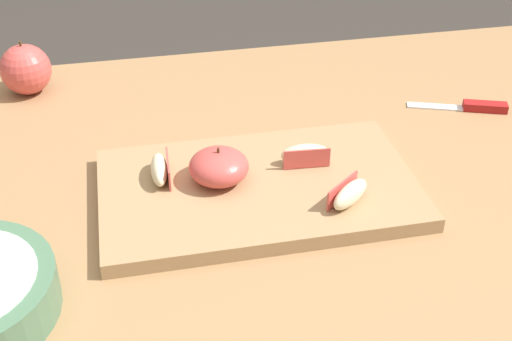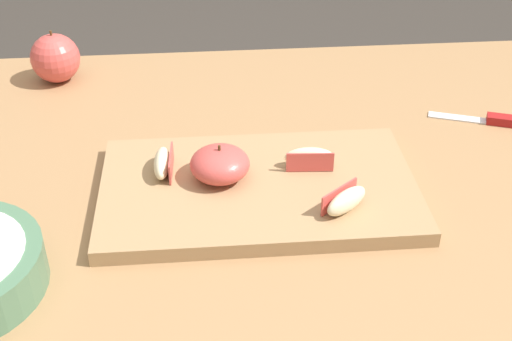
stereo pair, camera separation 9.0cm
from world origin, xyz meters
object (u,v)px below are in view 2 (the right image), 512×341
(apple_half_skin_up, at_px, (220,164))
(apple_wedge_front, at_px, (346,201))
(apple_wedge_near_knife, at_px, (309,158))
(apple_wedge_middle, at_px, (163,163))
(paring_knife, at_px, (501,120))
(cutting_board, at_px, (256,189))
(whole_apple_pink_lady, at_px, (55,58))

(apple_half_skin_up, height_order, apple_wedge_front, apple_half_skin_up)
(apple_half_skin_up, distance_m, apple_wedge_near_knife, 0.12)
(apple_wedge_middle, relative_size, paring_knife, 0.44)
(apple_wedge_middle, height_order, apple_wedge_near_knife, same)
(apple_half_skin_up, height_order, paring_knife, apple_half_skin_up)
(paring_knife, bearing_deg, apple_wedge_middle, -166.84)
(cutting_board, distance_m, whole_apple_pink_lady, 0.49)
(apple_half_skin_up, bearing_deg, whole_apple_pink_lady, 127.14)
(apple_wedge_near_knife, relative_size, paring_knife, 0.44)
(apple_wedge_middle, bearing_deg, apple_half_skin_up, -14.41)
(apple_half_skin_up, height_order, whole_apple_pink_lady, whole_apple_pink_lady)
(apple_half_skin_up, xyz_separation_m, apple_wedge_front, (0.15, -0.09, -0.01))
(cutting_board, xyz_separation_m, apple_wedge_front, (0.11, -0.07, 0.03))
(apple_half_skin_up, bearing_deg, apple_wedge_front, -29.02)
(apple_wedge_near_knife, distance_m, whole_apple_pink_lady, 0.52)
(apple_wedge_near_knife, distance_m, apple_wedge_front, 0.11)
(apple_half_skin_up, xyz_separation_m, apple_wedge_near_knife, (0.12, 0.02, -0.01))
(apple_wedge_middle, relative_size, apple_wedge_near_knife, 0.99)
(apple_wedge_near_knife, xyz_separation_m, apple_wedge_front, (0.03, -0.10, 0.00))
(apple_wedge_middle, relative_size, whole_apple_pink_lady, 0.74)
(apple_half_skin_up, relative_size, apple_wedge_front, 1.19)
(cutting_board, distance_m, apple_wedge_front, 0.13)
(apple_half_skin_up, height_order, apple_wedge_middle, apple_half_skin_up)
(apple_half_skin_up, xyz_separation_m, whole_apple_pink_lady, (-0.27, 0.36, -0.00))
(apple_wedge_near_knife, height_order, whole_apple_pink_lady, whole_apple_pink_lady)
(apple_half_skin_up, distance_m, whole_apple_pink_lady, 0.45)
(apple_wedge_near_knife, bearing_deg, cutting_board, -157.23)
(whole_apple_pink_lady, bearing_deg, apple_wedge_middle, -60.09)
(apple_wedge_front, height_order, whole_apple_pink_lady, whole_apple_pink_lady)
(apple_wedge_front, bearing_deg, whole_apple_pink_lady, 133.79)
(paring_knife, height_order, whole_apple_pink_lady, whole_apple_pink_lady)
(apple_wedge_near_knife, relative_size, whole_apple_pink_lady, 0.75)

